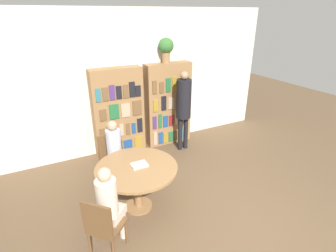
{
  "coord_description": "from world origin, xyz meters",
  "views": [
    {
      "loc": [
        -2.04,
        -1.92,
        2.9
      ],
      "look_at": [
        -0.1,
        1.84,
        1.05
      ],
      "focal_mm": 28.0,
      "sensor_mm": 36.0,
      "label": 1
    }
  ],
  "objects_px": {
    "chair_left_side": "(112,156)",
    "seated_reader_left": "(115,150)",
    "chair_near_camera": "(103,225)",
    "seated_reader_right": "(109,203)",
    "flower_vase": "(166,48)",
    "librarian_standing": "(184,103)",
    "bookshelf_right": "(168,104)",
    "bookshelf_left": "(118,113)",
    "reading_table": "(137,173)"
  },
  "relations": [
    {
      "from": "bookshelf_right",
      "to": "librarian_standing",
      "type": "distance_m",
      "value": 0.54
    },
    {
      "from": "chair_near_camera",
      "to": "seated_reader_right",
      "type": "xyz_separation_m",
      "value": [
        0.13,
        0.12,
        0.2
      ]
    },
    {
      "from": "flower_vase",
      "to": "chair_left_side",
      "type": "xyz_separation_m",
      "value": [
        -1.59,
        -0.94,
        -1.72
      ]
    },
    {
      "from": "bookshelf_left",
      "to": "seated_reader_right",
      "type": "bearing_deg",
      "value": -110.28
    },
    {
      "from": "reading_table",
      "to": "librarian_standing",
      "type": "bearing_deg",
      "value": 40.35
    },
    {
      "from": "bookshelf_left",
      "to": "chair_near_camera",
      "type": "xyz_separation_m",
      "value": [
        -1.03,
        -2.55,
        -0.45
      ]
    },
    {
      "from": "reading_table",
      "to": "chair_left_side",
      "type": "height_order",
      "value": "chair_left_side"
    },
    {
      "from": "bookshelf_left",
      "to": "seated_reader_left",
      "type": "relative_size",
      "value": 1.54
    },
    {
      "from": "chair_left_side",
      "to": "seated_reader_left",
      "type": "relative_size",
      "value": 0.72
    },
    {
      "from": "bookshelf_left",
      "to": "reading_table",
      "type": "height_order",
      "value": "bookshelf_left"
    },
    {
      "from": "bookshelf_right",
      "to": "seated_reader_left",
      "type": "height_order",
      "value": "bookshelf_right"
    },
    {
      "from": "chair_near_camera",
      "to": "seated_reader_right",
      "type": "height_order",
      "value": "seated_reader_right"
    },
    {
      "from": "flower_vase",
      "to": "seated_reader_right",
      "type": "relative_size",
      "value": 0.43
    },
    {
      "from": "bookshelf_right",
      "to": "chair_near_camera",
      "type": "xyz_separation_m",
      "value": [
        -2.21,
        -2.55,
        -0.45
      ]
    },
    {
      "from": "seated_reader_left",
      "to": "chair_near_camera",
      "type": "bearing_deg",
      "value": 59.97
    },
    {
      "from": "bookshelf_left",
      "to": "chair_near_camera",
      "type": "distance_m",
      "value": 2.78
    },
    {
      "from": "chair_near_camera",
      "to": "seated_reader_left",
      "type": "distance_m",
      "value": 1.57
    },
    {
      "from": "chair_near_camera",
      "to": "librarian_standing",
      "type": "relative_size",
      "value": 0.49
    },
    {
      "from": "bookshelf_left",
      "to": "bookshelf_right",
      "type": "height_order",
      "value": "same"
    },
    {
      "from": "seated_reader_left",
      "to": "bookshelf_right",
      "type": "bearing_deg",
      "value": -152.48
    },
    {
      "from": "chair_left_side",
      "to": "librarian_standing",
      "type": "bearing_deg",
      "value": -173.38
    },
    {
      "from": "bookshelf_right",
      "to": "reading_table",
      "type": "relative_size",
      "value": 1.51
    },
    {
      "from": "seated_reader_left",
      "to": "bookshelf_left",
      "type": "bearing_deg",
      "value": -117.97
    },
    {
      "from": "flower_vase",
      "to": "reading_table",
      "type": "distance_m",
      "value": 2.87
    },
    {
      "from": "seated_reader_left",
      "to": "seated_reader_right",
      "type": "bearing_deg",
      "value": 62.99
    },
    {
      "from": "bookshelf_right",
      "to": "reading_table",
      "type": "height_order",
      "value": "bookshelf_right"
    },
    {
      "from": "bookshelf_right",
      "to": "librarian_standing",
      "type": "height_order",
      "value": "bookshelf_right"
    },
    {
      "from": "chair_left_side",
      "to": "chair_near_camera",
      "type": "bearing_deg",
      "value": 63.0
    },
    {
      "from": "flower_vase",
      "to": "chair_left_side",
      "type": "bearing_deg",
      "value": -149.47
    },
    {
      "from": "chair_left_side",
      "to": "seated_reader_left",
      "type": "bearing_deg",
      "value": 90.0
    },
    {
      "from": "seated_reader_right",
      "to": "reading_table",
      "type": "bearing_deg",
      "value": 90.0
    },
    {
      "from": "bookshelf_right",
      "to": "librarian_standing",
      "type": "xyz_separation_m",
      "value": [
        0.12,
        -0.5,
        0.16
      ]
    },
    {
      "from": "bookshelf_right",
      "to": "flower_vase",
      "type": "height_order",
      "value": "flower_vase"
    },
    {
      "from": "chair_near_camera",
      "to": "chair_left_side",
      "type": "relative_size",
      "value": 1.0
    },
    {
      "from": "chair_near_camera",
      "to": "seated_reader_right",
      "type": "bearing_deg",
      "value": 90.0
    },
    {
      "from": "seated_reader_left",
      "to": "flower_vase",
      "type": "bearing_deg",
      "value": -151.68
    },
    {
      "from": "reading_table",
      "to": "seated_reader_left",
      "type": "height_order",
      "value": "seated_reader_left"
    },
    {
      "from": "chair_near_camera",
      "to": "librarian_standing",
      "type": "height_order",
      "value": "librarian_standing"
    },
    {
      "from": "flower_vase",
      "to": "bookshelf_left",
      "type": "bearing_deg",
      "value": -179.75
    },
    {
      "from": "chair_near_camera",
      "to": "bookshelf_right",
      "type": "bearing_deg",
      "value": 95.87
    },
    {
      "from": "bookshelf_right",
      "to": "chair_near_camera",
      "type": "relative_size",
      "value": 2.14
    },
    {
      "from": "chair_near_camera",
      "to": "bookshelf_left",
      "type": "bearing_deg",
      "value": 114.86
    },
    {
      "from": "bookshelf_right",
      "to": "flower_vase",
      "type": "xyz_separation_m",
      "value": [
        -0.04,
        0.0,
        1.27
      ]
    },
    {
      "from": "chair_left_side",
      "to": "seated_reader_left",
      "type": "height_order",
      "value": "seated_reader_left"
    },
    {
      "from": "bookshelf_left",
      "to": "seated_reader_left",
      "type": "distance_m",
      "value": 1.21
    },
    {
      "from": "seated_reader_left",
      "to": "librarian_standing",
      "type": "xyz_separation_m",
      "value": [
        1.73,
        0.61,
        0.42
      ]
    },
    {
      "from": "chair_near_camera",
      "to": "chair_left_side",
      "type": "height_order",
      "value": "same"
    },
    {
      "from": "bookshelf_left",
      "to": "chair_near_camera",
      "type": "relative_size",
      "value": 2.14
    },
    {
      "from": "seated_reader_right",
      "to": "librarian_standing",
      "type": "height_order",
      "value": "librarian_standing"
    },
    {
      "from": "flower_vase",
      "to": "librarian_standing",
      "type": "distance_m",
      "value": 1.23
    }
  ]
}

